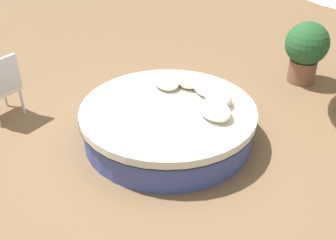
{
  "coord_description": "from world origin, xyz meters",
  "views": [
    {
      "loc": [
        -4.3,
        1.68,
        3.22
      ],
      "look_at": [
        0.0,
        0.0,
        0.3
      ],
      "focal_mm": 43.14,
      "sensor_mm": 36.0,
      "label": 1
    }
  ],
  "objects_px": {
    "throw_pillow_2": "(206,87)",
    "throw_pillow_1": "(218,98)",
    "throw_pillow_0": "(215,110)",
    "planter": "(306,49)",
    "patio_chair": "(0,85)",
    "round_bed": "(168,123)",
    "throw_pillow_3": "(188,80)",
    "throw_pillow_4": "(166,82)"
  },
  "relations": [
    {
      "from": "throw_pillow_1",
      "to": "throw_pillow_2",
      "type": "xyz_separation_m",
      "value": [
        0.33,
        0.02,
        -0.0
      ]
    },
    {
      "from": "planter",
      "to": "patio_chair",
      "type": "bearing_deg",
      "value": 83.15
    },
    {
      "from": "throw_pillow_0",
      "to": "throw_pillow_1",
      "type": "bearing_deg",
      "value": -34.49
    },
    {
      "from": "throw_pillow_1",
      "to": "planter",
      "type": "height_order",
      "value": "planter"
    },
    {
      "from": "throw_pillow_0",
      "to": "throw_pillow_3",
      "type": "xyz_separation_m",
      "value": [
        0.88,
        -0.01,
        0.01
      ]
    },
    {
      "from": "throw_pillow_1",
      "to": "patio_chair",
      "type": "relative_size",
      "value": 0.46
    },
    {
      "from": "throw_pillow_4",
      "to": "throw_pillow_3",
      "type": "bearing_deg",
      "value": -111.85
    },
    {
      "from": "throw_pillow_0",
      "to": "planter",
      "type": "xyz_separation_m",
      "value": [
        1.21,
        -2.33,
        0.03
      ]
    },
    {
      "from": "round_bed",
      "to": "throw_pillow_1",
      "type": "bearing_deg",
      "value": -102.98
    },
    {
      "from": "round_bed",
      "to": "throw_pillow_2",
      "type": "relative_size",
      "value": 4.56
    },
    {
      "from": "patio_chair",
      "to": "throw_pillow_3",
      "type": "bearing_deg",
      "value": -54.06
    },
    {
      "from": "round_bed",
      "to": "throw_pillow_3",
      "type": "distance_m",
      "value": 0.76
    },
    {
      "from": "throw_pillow_1",
      "to": "planter",
      "type": "relative_size",
      "value": 0.43
    },
    {
      "from": "round_bed",
      "to": "planter",
      "type": "height_order",
      "value": "planter"
    },
    {
      "from": "round_bed",
      "to": "throw_pillow_4",
      "type": "distance_m",
      "value": 0.69
    },
    {
      "from": "patio_chair",
      "to": "round_bed",
      "type": "bearing_deg",
      "value": -68.19
    },
    {
      "from": "throw_pillow_3",
      "to": "patio_chair",
      "type": "bearing_deg",
      "value": 70.33
    },
    {
      "from": "throw_pillow_1",
      "to": "patio_chair",
      "type": "xyz_separation_m",
      "value": [
        1.53,
        2.71,
        -0.03
      ]
    },
    {
      "from": "round_bed",
      "to": "planter",
      "type": "distance_m",
      "value": 2.94
    },
    {
      "from": "throw_pillow_1",
      "to": "planter",
      "type": "bearing_deg",
      "value": -66.25
    },
    {
      "from": "patio_chair",
      "to": "planter",
      "type": "relative_size",
      "value": 0.92
    },
    {
      "from": "throw_pillow_0",
      "to": "throw_pillow_3",
      "type": "bearing_deg",
      "value": -0.87
    },
    {
      "from": "throw_pillow_0",
      "to": "throw_pillow_2",
      "type": "relative_size",
      "value": 1.01
    },
    {
      "from": "round_bed",
      "to": "throw_pillow_2",
      "type": "bearing_deg",
      "value": -74.81
    },
    {
      "from": "throw_pillow_4",
      "to": "patio_chair",
      "type": "relative_size",
      "value": 0.53
    },
    {
      "from": "patio_chair",
      "to": "planter",
      "type": "xyz_separation_m",
      "value": [
        -0.58,
        -4.86,
        0.05
      ]
    },
    {
      "from": "round_bed",
      "to": "throw_pillow_3",
      "type": "xyz_separation_m",
      "value": [
        0.46,
        -0.49,
        0.34
      ]
    },
    {
      "from": "throw_pillow_3",
      "to": "throw_pillow_4",
      "type": "relative_size",
      "value": 0.81
    },
    {
      "from": "round_bed",
      "to": "throw_pillow_0",
      "type": "height_order",
      "value": "throw_pillow_0"
    },
    {
      "from": "throw_pillow_1",
      "to": "throw_pillow_4",
      "type": "bearing_deg",
      "value": 32.35
    },
    {
      "from": "throw_pillow_0",
      "to": "throw_pillow_4",
      "type": "relative_size",
      "value": 1.01
    },
    {
      "from": "patio_chair",
      "to": "throw_pillow_1",
      "type": "bearing_deg",
      "value": -63.75
    },
    {
      "from": "throw_pillow_1",
      "to": "throw_pillow_0",
      "type": "bearing_deg",
      "value": 145.51
    },
    {
      "from": "round_bed",
      "to": "patio_chair",
      "type": "relative_size",
      "value": 2.42
    },
    {
      "from": "throw_pillow_2",
      "to": "patio_chair",
      "type": "distance_m",
      "value": 2.95
    },
    {
      "from": "round_bed",
      "to": "throw_pillow_0",
      "type": "xyz_separation_m",
      "value": [
        -0.42,
        -0.48,
        0.33
      ]
    },
    {
      "from": "throw_pillow_2",
      "to": "throw_pillow_1",
      "type": "bearing_deg",
      "value": -177.11
    },
    {
      "from": "throw_pillow_1",
      "to": "throw_pillow_3",
      "type": "bearing_deg",
      "value": 15.34
    },
    {
      "from": "round_bed",
      "to": "throw_pillow_4",
      "type": "bearing_deg",
      "value": -18.48
    },
    {
      "from": "round_bed",
      "to": "planter",
      "type": "relative_size",
      "value": 2.23
    },
    {
      "from": "throw_pillow_0",
      "to": "planter",
      "type": "height_order",
      "value": "planter"
    },
    {
      "from": "throw_pillow_1",
      "to": "throw_pillow_2",
      "type": "distance_m",
      "value": 0.33
    }
  ]
}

